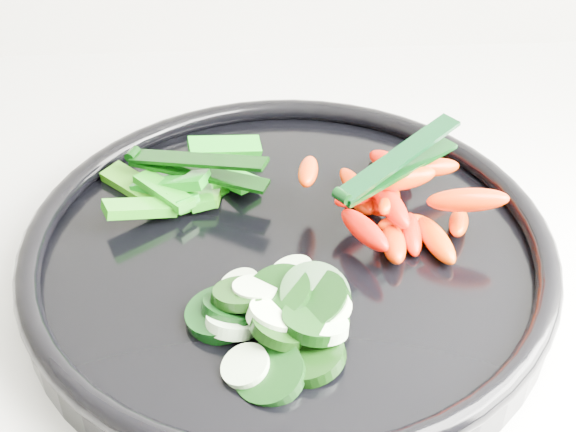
{
  "coord_description": "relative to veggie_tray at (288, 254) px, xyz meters",
  "views": [
    {
      "loc": [
        0.56,
        1.22,
        1.33
      ],
      "look_at": [
        0.59,
        1.65,
        0.99
      ],
      "focal_mm": 50.0,
      "sensor_mm": 36.0,
      "label": 1
    }
  ],
  "objects": [
    {
      "name": "veggie_tray",
      "position": [
        0.0,
        0.0,
        0.0
      ],
      "size": [
        0.47,
        0.47,
        0.04
      ],
      "color": "black",
      "rests_on": "counter"
    },
    {
      "name": "cucumber_pile",
      "position": [
        -0.01,
        -0.07,
        0.01
      ],
      "size": [
        0.12,
        0.12,
        0.04
      ],
      "color": "black",
      "rests_on": "veggie_tray"
    },
    {
      "name": "carrot_pile",
      "position": [
        0.08,
        0.03,
        0.02
      ],
      "size": [
        0.15,
        0.15,
        0.05
      ],
      "color": "red",
      "rests_on": "veggie_tray"
    },
    {
      "name": "pepper_pile",
      "position": [
        -0.08,
        0.07,
        0.01
      ],
      "size": [
        0.13,
        0.11,
        0.04
      ],
      "color": "#09670F",
      "rests_on": "veggie_tray"
    },
    {
      "name": "tong_carrot",
      "position": [
        0.08,
        0.03,
        0.05
      ],
      "size": [
        0.1,
        0.08,
        0.02
      ],
      "color": "black",
      "rests_on": "carrot_pile"
    },
    {
      "name": "tong_pepper",
      "position": [
        -0.07,
        0.07,
        0.03
      ],
      "size": [
        0.11,
        0.06,
        0.02
      ],
      "color": "black",
      "rests_on": "pepper_pile"
    }
  ]
}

